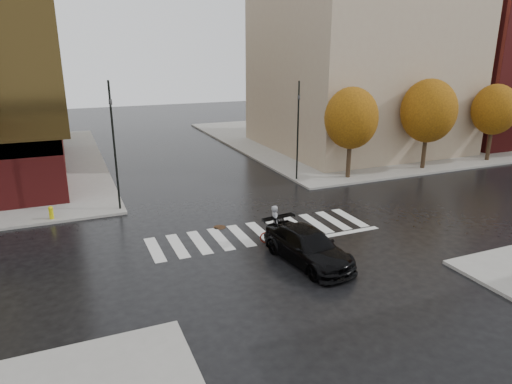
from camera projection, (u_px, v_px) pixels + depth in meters
ground at (265, 236)px, 23.30m from camera, size 120.00×120.00×0.00m
sidewalk_ne at (362, 136)px, 49.57m from camera, size 30.00×30.00×0.15m
crosswalk at (261, 232)px, 23.74m from camera, size 12.00×3.00×0.01m
building_ne_tan at (359, 49)px, 41.85m from camera, size 16.00×16.00×18.00m
building_ne_brick at (491, 69)px, 47.54m from camera, size 14.00×14.00×14.00m
tree_ne_a at (351, 118)px, 32.21m from camera, size 3.80×3.80×6.50m
tree_ne_b at (429, 111)px, 34.77m from camera, size 4.20×4.20×6.89m
tree_ne_c at (494, 110)px, 37.46m from camera, size 3.60×3.60×6.31m
sedan at (308, 247)px, 20.25m from camera, size 2.76×5.32×1.47m
cyclist at (276, 230)px, 22.30m from camera, size 1.80×1.06×1.93m
traffic_light_nw at (114, 138)px, 25.61m from camera, size 0.21×0.19×7.37m
traffic_light_ne at (298, 125)px, 31.85m from camera, size 0.16×0.19×6.92m
fire_hydrant at (51, 212)px, 25.11m from camera, size 0.26×0.26×0.73m
manhole at (219, 227)px, 24.40m from camera, size 0.67×0.67×0.01m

